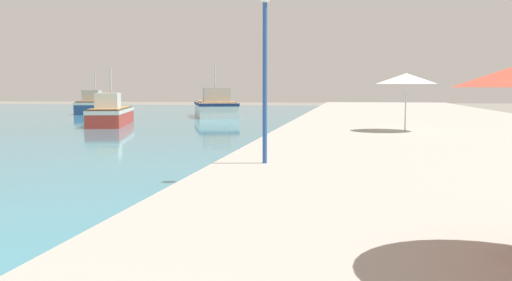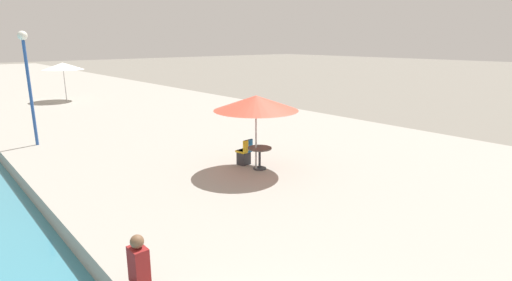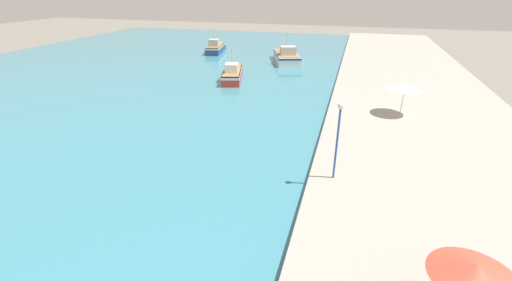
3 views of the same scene
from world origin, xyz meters
name	(u,v)px [view 2 (image 2 of 3)]	position (x,y,z in m)	size (l,w,h in m)	color
quay_promenade	(59,90)	(8.00, 37.00, 0.27)	(16.00, 90.00, 0.55)	#A39E93
cafe_umbrella_pink	(256,103)	(6.12, 7.18, 2.79)	(2.76, 2.76, 2.49)	#B7B7B7
cafe_umbrella_white	(63,66)	(6.08, 27.98, 2.97)	(2.80, 2.80, 2.68)	#B7B7B7
cafe_table	(260,154)	(6.25, 7.15, 1.08)	(0.80, 0.80, 0.74)	#333338
cafe_chair_left	(245,155)	(6.19, 7.87, 0.87)	(0.44, 0.46, 0.91)	#2D2D33
cafe_chair_right	(244,156)	(6.15, 7.87, 0.87)	(0.45, 0.48, 0.91)	#2D2D33
person_at_quay	(136,267)	(0.22, 3.45, 1.01)	(0.56, 0.36, 1.05)	#232328
lamppost	(27,69)	(1.38, 15.56, 3.64)	(0.36, 0.36, 4.56)	#28519E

